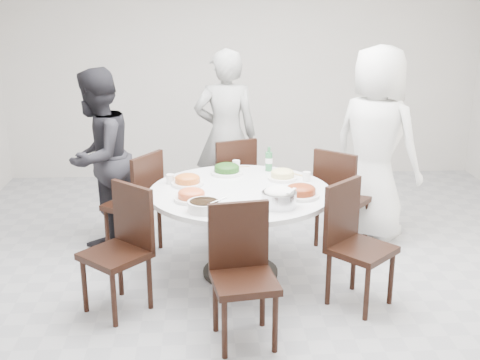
{
  "coord_description": "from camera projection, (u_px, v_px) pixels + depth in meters",
  "views": [
    {
      "loc": [
        -0.52,
        -4.59,
        2.3
      ],
      "look_at": [
        -0.23,
        0.13,
        0.82
      ],
      "focal_mm": 45.0,
      "sensor_mm": 36.0,
      "label": 1
    }
  ],
  "objects": [
    {
      "name": "rice_bowl",
      "position": [
        279.0,
        199.0,
        4.53
      ],
      "size": [
        0.27,
        0.27,
        0.11
      ],
      "primitive_type": "cylinder",
      "color": "silver",
      "rests_on": "dining_table"
    },
    {
      "name": "chair_s",
      "position": [
        244.0,
        278.0,
        4.01
      ],
      "size": [
        0.48,
        0.48,
        0.95
      ],
      "primitive_type": "cube",
      "rotation": [
        0.0,
        0.0,
        6.43
      ],
      "color": "black",
      "rests_on": "floor"
    },
    {
      "name": "dish_tofu",
      "position": [
        191.0,
        196.0,
        4.67
      ],
      "size": [
        0.27,
        0.27,
        0.07
      ],
      "primitive_type": "cylinder",
      "color": "white",
      "rests_on": "dining_table"
    },
    {
      "name": "diner_right",
      "position": [
        376.0,
        144.0,
        5.7
      ],
      "size": [
        1.05,
        1.06,
        1.85
      ],
      "primitive_type": "imported",
      "rotation": [
        0.0,
        0.0,
        2.33
      ],
      "color": "white",
      "rests_on": "floor"
    },
    {
      "name": "dish_redbrown",
      "position": [
        301.0,
        192.0,
        4.76
      ],
      "size": [
        0.3,
        0.3,
        0.08
      ],
      "primitive_type": "cylinder",
      "color": "white",
      "rests_on": "dining_table"
    },
    {
      "name": "diner_middle",
      "position": [
        226.0,
        135.0,
        6.2
      ],
      "size": [
        0.66,
        0.44,
        1.77
      ],
      "primitive_type": "imported",
      "rotation": [
        0.0,
        0.0,
        3.16
      ],
      "color": "black",
      "rests_on": "floor"
    },
    {
      "name": "wall_back",
      "position": [
        244.0,
        67.0,
        7.53
      ],
      "size": [
        6.0,
        0.01,
        2.8
      ],
      "primitive_type": "cube",
      "color": "silver",
      "rests_on": "ground"
    },
    {
      "name": "diner_left",
      "position": [
        98.0,
        157.0,
        5.6
      ],
      "size": [
        0.86,
        0.97,
        1.66
      ],
      "primitive_type": "imported",
      "rotation": [
        0.0,
        0.0,
        4.36
      ],
      "color": "black",
      "rests_on": "floor"
    },
    {
      "name": "chair_n",
      "position": [
        229.0,
        182.0,
        6.04
      ],
      "size": [
        0.54,
        0.54,
        0.95
      ],
      "primitive_type": "cube",
      "rotation": [
        0.0,
        0.0,
        3.5
      ],
      "color": "black",
      "rests_on": "floor"
    },
    {
      "name": "dish_pale",
      "position": [
        282.0,
        176.0,
        5.2
      ],
      "size": [
        0.26,
        0.26,
        0.07
      ],
      "primitive_type": "cylinder",
      "color": "white",
      "rests_on": "dining_table"
    },
    {
      "name": "floor",
      "position": [
        268.0,
        276.0,
        5.09
      ],
      "size": [
        6.0,
        6.0,
        0.01
      ],
      "primitive_type": "cube",
      "color": "#A2A3A7",
      "rests_on": "ground"
    },
    {
      "name": "beverage_bottle",
      "position": [
        269.0,
        159.0,
        5.43
      ],
      "size": [
        0.06,
        0.06,
        0.22
      ],
      "primitive_type": "cylinder",
      "color": "#2D7241",
      "rests_on": "dining_table"
    },
    {
      "name": "chair_nw",
      "position": [
        132.0,
        203.0,
        5.46
      ],
      "size": [
        0.58,
        0.58,
        0.95
      ],
      "primitive_type": "cube",
      "rotation": [
        0.0,
        0.0,
        4.14
      ],
      "color": "black",
      "rests_on": "floor"
    },
    {
      "name": "dining_table",
      "position": [
        240.0,
        232.0,
        5.04
      ],
      "size": [
        1.5,
        1.5,
        0.75
      ],
      "primitive_type": "cylinder",
      "color": "white",
      "rests_on": "floor"
    },
    {
      "name": "dish_orange",
      "position": [
        187.0,
        181.0,
        5.04
      ],
      "size": [
        0.27,
        0.27,
        0.07
      ],
      "primitive_type": "cylinder",
      "color": "white",
      "rests_on": "dining_table"
    },
    {
      "name": "soup_bowl",
      "position": [
        204.0,
        206.0,
        4.45
      ],
      "size": [
        0.25,
        0.25,
        0.08
      ],
      "primitive_type": "cylinder",
      "color": "white",
      "rests_on": "dining_table"
    },
    {
      "name": "chair_se",
      "position": [
        362.0,
        247.0,
        4.5
      ],
      "size": [
        0.59,
        0.59,
        0.95
      ],
      "primitive_type": "cube",
      "rotation": [
        0.0,
        0.0,
        7.03
      ],
      "color": "black",
      "rests_on": "floor"
    },
    {
      "name": "wall_front",
      "position": [
        379.0,
        304.0,
        1.82
      ],
      "size": [
        6.0,
        0.01,
        2.8
      ],
      "primitive_type": "cube",
      "color": "silver",
      "rests_on": "ground"
    },
    {
      "name": "tea_cups",
      "position": [
        239.0,
        165.0,
        5.48
      ],
      "size": [
        0.07,
        0.07,
        0.08
      ],
      "primitive_type": "cylinder",
      "color": "white",
      "rests_on": "dining_table"
    },
    {
      "name": "chair_ne",
      "position": [
        343.0,
        197.0,
        5.6
      ],
      "size": [
        0.59,
        0.59,
        0.95
      ],
      "primitive_type": "cube",
      "rotation": [
        0.0,
        0.0,
        2.44
      ],
      "color": "black",
      "rests_on": "floor"
    },
    {
      "name": "dish_greens",
      "position": [
        227.0,
        170.0,
        5.35
      ],
      "size": [
        0.29,
        0.29,
        0.07
      ],
      "primitive_type": "cylinder",
      "color": "white",
      "rests_on": "dining_table"
    },
    {
      "name": "chair_sw",
      "position": [
        115.0,
        252.0,
        4.42
      ],
      "size": [
        0.59,
        0.59,
        0.95
      ],
      "primitive_type": "cube",
      "rotation": [
        0.0,
        0.0,
        5.53
      ],
      "color": "black",
      "rests_on": "floor"
    },
    {
      "name": "chopsticks",
      "position": [
        238.0,
        166.0,
        5.57
      ],
      "size": [
        0.24,
        0.04,
        0.01
      ],
      "primitive_type": null,
      "color": "tan",
      "rests_on": "dining_table"
    }
  ]
}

